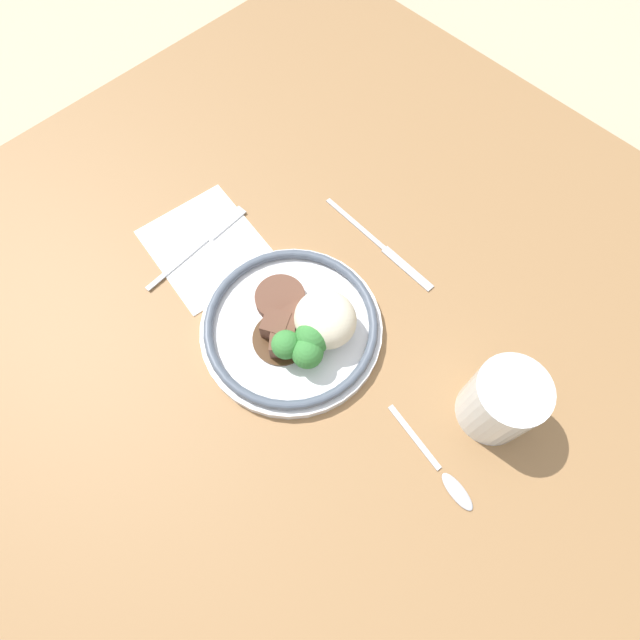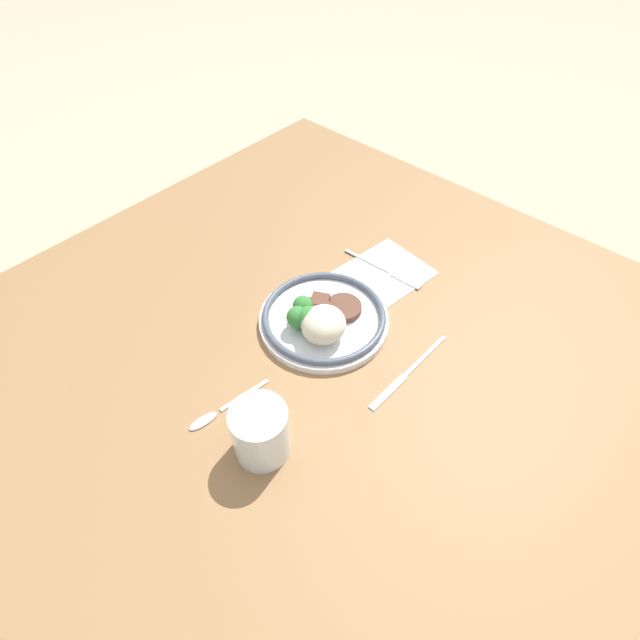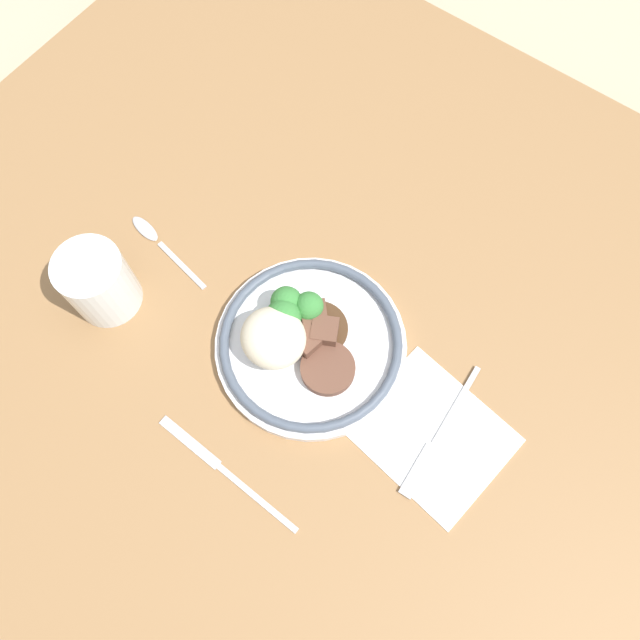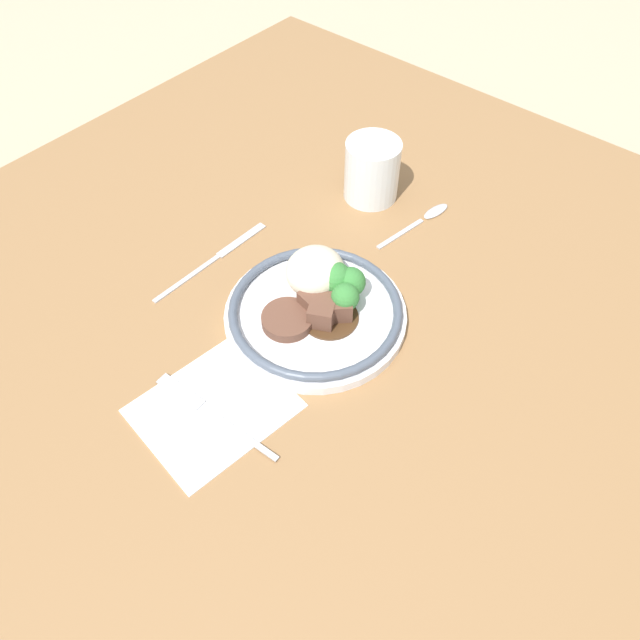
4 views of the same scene
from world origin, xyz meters
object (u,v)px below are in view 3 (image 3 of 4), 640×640
(knife, at_px, (222,469))
(spoon, at_px, (154,238))
(fork, at_px, (435,442))
(plate, at_px, (304,340))
(juice_glass, at_px, (99,283))

(knife, distance_m, spoon, 0.32)
(fork, bearing_deg, plate, -95.19)
(fork, distance_m, knife, 0.25)
(plate, bearing_deg, fork, 178.41)
(fork, distance_m, spoon, 0.45)
(knife, bearing_deg, plate, -83.87)
(plate, xyz_separation_m, spoon, (0.25, -0.00, -0.02))
(spoon, bearing_deg, fork, -171.94)
(plate, xyz_separation_m, juice_glass, (0.24, 0.10, 0.02))
(juice_glass, xyz_separation_m, fork, (-0.44, -0.09, -0.04))
(juice_glass, bearing_deg, spoon, -82.49)
(plate, relative_size, knife, 1.14)
(knife, xyz_separation_m, spoon, (0.27, -0.18, 0.00))
(plate, relative_size, spoon, 1.60)
(fork, relative_size, spoon, 1.23)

